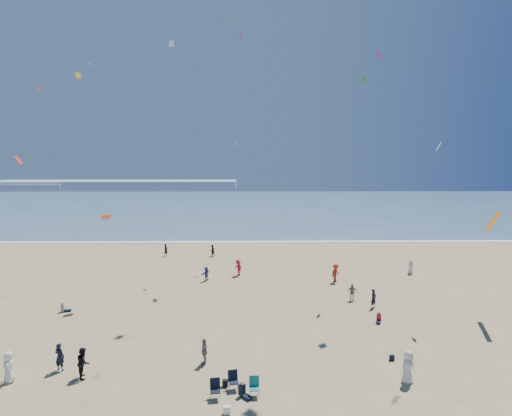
{
  "coord_description": "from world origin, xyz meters",
  "views": [
    {
      "loc": [
        1.68,
        -13.95,
        12.12
      ],
      "look_at": [
        2.0,
        8.0,
        9.53
      ],
      "focal_mm": 28.0,
      "sensor_mm": 36.0,
      "label": 1
    }
  ],
  "objects": [
    {
      "name": "navy_bag",
      "position": [
        10.33,
        9.06,
        0.17
      ],
      "size": [
        0.28,
        0.18,
        0.34
      ],
      "primitive_type": "cube",
      "color": "black",
      "rests_on": "ground"
    },
    {
      "name": "ocean",
      "position": [
        0.0,
        95.0,
        0.03
      ],
      "size": [
        220.0,
        100.0,
        0.06
      ],
      "primitive_type": "cube",
      "color": "#476B84",
      "rests_on": "ground"
    },
    {
      "name": "seated_group",
      "position": [
        2.81,
        6.34,
        0.42
      ],
      "size": [
        25.8,
        25.89,
        0.84
      ],
      "color": "white",
      "rests_on": "ground"
    },
    {
      "name": "kites_aloft",
      "position": [
        8.75,
        12.93,
        14.75
      ],
      "size": [
        37.47,
        39.39,
        28.68
      ],
      "color": "#88218F",
      "rests_on": "ground"
    },
    {
      "name": "white_tote",
      "position": [
        0.54,
        3.98,
        0.2
      ],
      "size": [
        0.35,
        0.2,
        0.4
      ],
      "primitive_type": "cube",
      "color": "white",
      "rests_on": "ground"
    },
    {
      "name": "black_backpack",
      "position": [
        0.31,
        6.35,
        0.19
      ],
      "size": [
        0.3,
        0.22,
        0.38
      ],
      "primitive_type": "cube",
      "color": "black",
      "rests_on": "ground"
    },
    {
      "name": "headland_near",
      "position": [
        -100.0,
        165.0,
        1.0
      ],
      "size": [
        40.0,
        14.0,
        2.0
      ],
      "primitive_type": "cube",
      "color": "#7A8EA8",
      "rests_on": "ground"
    },
    {
      "name": "surf_line",
      "position": [
        0.0,
        45.0,
        0.04
      ],
      "size": [
        220.0,
        1.2,
        0.08
      ],
      "primitive_type": "cube",
      "color": "white",
      "rests_on": "ground"
    },
    {
      "name": "standing_flyers",
      "position": [
        4.37,
        15.73,
        0.84
      ],
      "size": [
        31.46,
        36.32,
        1.84
      ],
      "color": "silver",
      "rests_on": "ground"
    },
    {
      "name": "headland_far",
      "position": [
        -60.0,
        170.0,
        1.6
      ],
      "size": [
        110.0,
        20.0,
        3.2
      ],
      "primitive_type": "cube",
      "color": "#7A8EA8",
      "rests_on": "ground"
    },
    {
      "name": "chair_cluster",
      "position": [
        0.84,
        5.55,
        0.5
      ],
      "size": [
        2.65,
        1.49,
        1.0
      ],
      "color": "black",
      "rests_on": "ground"
    }
  ]
}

